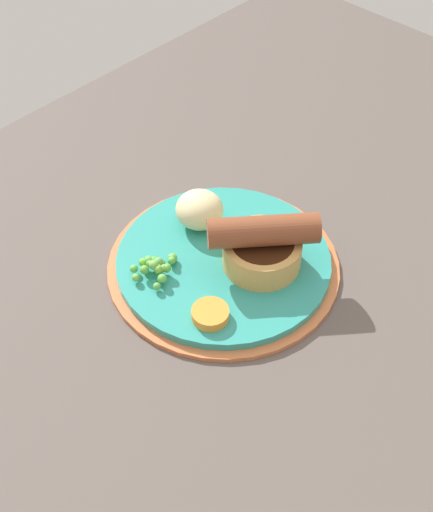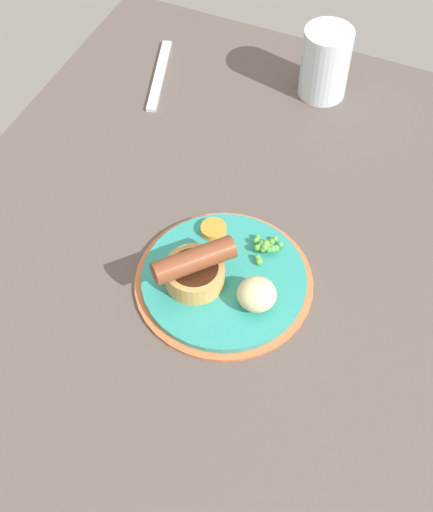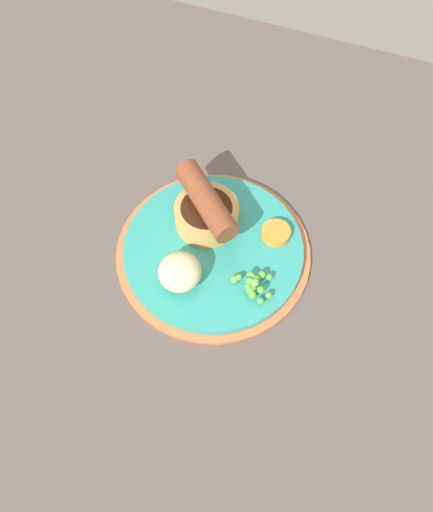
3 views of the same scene
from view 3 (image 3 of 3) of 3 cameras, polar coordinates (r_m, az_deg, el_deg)
The scene contains 6 objects.
dining_table at distance 72.93cm, azimuth 0.19°, elevation 1.83°, with size 110.00×80.00×3.00cm, color #564C47.
dinner_plate at distance 69.48cm, azimuth -0.32°, elevation 0.46°, with size 23.80×23.80×1.40cm.
sausage_pudding at distance 68.55cm, azimuth -1.06°, elevation 4.52°, with size 10.08×9.45×6.07cm.
pea_pile at distance 65.41cm, azimuth 3.65°, elevation -2.78°, with size 5.27×4.13×1.91cm.
potato_chunk_0 at distance 65.09cm, azimuth -3.68°, elevation -1.59°, with size 5.07×5.00×3.83cm, color beige.
carrot_slice_0 at distance 69.66cm, azimuth 5.95°, elevation 2.31°, with size 3.57×3.57×1.01cm, color orange.
Camera 3 is at (-13.22, 36.18, 63.43)cm, focal length 40.00 mm.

